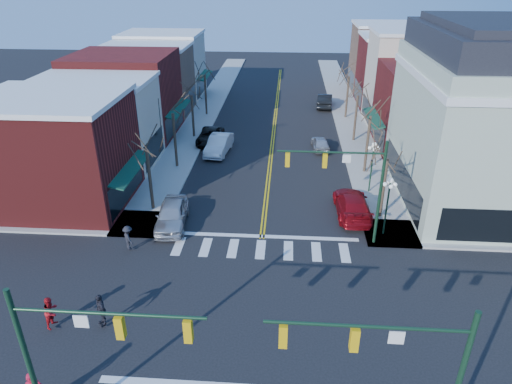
% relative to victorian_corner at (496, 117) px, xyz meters
% --- Properties ---
extents(ground, '(160.00, 160.00, 0.00)m').
position_rel_victorian_corner_xyz_m(ground, '(-16.50, -14.50, -6.66)').
color(ground, black).
rests_on(ground, ground).
extents(sidewalk_left, '(3.50, 70.00, 0.15)m').
position_rel_victorian_corner_xyz_m(sidewalk_left, '(-25.25, 5.50, -6.58)').
color(sidewalk_left, '#9E9B93').
rests_on(sidewalk_left, ground).
extents(sidewalk_right, '(3.50, 70.00, 0.15)m').
position_rel_victorian_corner_xyz_m(sidewalk_right, '(-7.75, 5.50, -6.58)').
color(sidewalk_right, '#9E9B93').
rests_on(sidewalk_right, ground).
extents(bldg_left_brick_a, '(10.00, 8.50, 8.00)m').
position_rel_victorian_corner_xyz_m(bldg_left_brick_a, '(-32.00, -2.75, -2.66)').
color(bldg_left_brick_a, maroon).
rests_on(bldg_left_brick_a, ground).
extents(bldg_left_stucco_a, '(10.00, 7.00, 7.50)m').
position_rel_victorian_corner_xyz_m(bldg_left_stucco_a, '(-32.00, 5.00, -2.91)').
color(bldg_left_stucco_a, beige).
rests_on(bldg_left_stucco_a, ground).
extents(bldg_left_brick_b, '(10.00, 9.00, 8.50)m').
position_rel_victorian_corner_xyz_m(bldg_left_brick_b, '(-32.00, 13.00, -2.41)').
color(bldg_left_brick_b, maroon).
rests_on(bldg_left_brick_b, ground).
extents(bldg_left_tan, '(10.00, 7.50, 7.80)m').
position_rel_victorian_corner_xyz_m(bldg_left_tan, '(-32.00, 21.25, -2.76)').
color(bldg_left_tan, '#8C654D').
rests_on(bldg_left_tan, ground).
extents(bldg_left_stucco_b, '(10.00, 8.00, 8.20)m').
position_rel_victorian_corner_xyz_m(bldg_left_stucco_b, '(-32.00, 29.00, -2.56)').
color(bldg_left_stucco_b, beige).
rests_on(bldg_left_stucco_b, ground).
extents(bldg_right_brick_a, '(10.00, 8.50, 8.00)m').
position_rel_victorian_corner_xyz_m(bldg_right_brick_a, '(-1.00, 11.25, -2.66)').
color(bldg_right_brick_a, maroon).
rests_on(bldg_right_brick_a, ground).
extents(bldg_right_stucco, '(10.00, 7.00, 10.00)m').
position_rel_victorian_corner_xyz_m(bldg_right_stucco, '(-1.00, 19.00, -1.66)').
color(bldg_right_stucco, beige).
rests_on(bldg_right_stucco, ground).
extents(bldg_right_brick_b, '(10.00, 8.00, 8.50)m').
position_rel_victorian_corner_xyz_m(bldg_right_brick_b, '(-1.00, 26.50, -2.41)').
color(bldg_right_brick_b, maroon).
rests_on(bldg_right_brick_b, ground).
extents(bldg_right_tan, '(10.00, 8.00, 9.00)m').
position_rel_victorian_corner_xyz_m(bldg_right_tan, '(-1.00, 34.50, -2.16)').
color(bldg_right_tan, '#8C654D').
rests_on(bldg_right_tan, ground).
extents(victorian_corner, '(12.25, 14.25, 13.30)m').
position_rel_victorian_corner_xyz_m(victorian_corner, '(0.00, 0.00, 0.00)').
color(victorian_corner, '#ACBAA1').
rests_on(victorian_corner, ground).
extents(traffic_mast_near_left, '(6.60, 0.28, 7.20)m').
position_rel_victorian_corner_xyz_m(traffic_mast_near_left, '(-22.05, -21.90, -1.95)').
color(traffic_mast_near_left, '#14331E').
rests_on(traffic_mast_near_left, ground).
extents(traffic_mast_near_right, '(6.60, 0.28, 7.20)m').
position_rel_victorian_corner_xyz_m(traffic_mast_near_right, '(-10.95, -21.90, -1.95)').
color(traffic_mast_near_right, '#14331E').
rests_on(traffic_mast_near_right, ground).
extents(traffic_mast_far_right, '(6.60, 0.28, 7.20)m').
position_rel_victorian_corner_xyz_m(traffic_mast_far_right, '(-10.95, -7.10, -1.95)').
color(traffic_mast_far_right, '#14331E').
rests_on(traffic_mast_far_right, ground).
extents(lamppost_corner, '(0.36, 0.36, 4.33)m').
position_rel_victorian_corner_xyz_m(lamppost_corner, '(-8.30, -6.00, -3.70)').
color(lamppost_corner, '#14331E').
rests_on(lamppost_corner, ground).
extents(lamppost_midblock, '(0.36, 0.36, 4.33)m').
position_rel_victorian_corner_xyz_m(lamppost_midblock, '(-8.30, 0.50, -3.70)').
color(lamppost_midblock, '#14331E').
rests_on(lamppost_midblock, ground).
extents(tree_left_a, '(0.24, 0.24, 4.76)m').
position_rel_victorian_corner_xyz_m(tree_left_a, '(-24.90, -3.50, -4.28)').
color(tree_left_a, '#382B21').
rests_on(tree_left_a, ground).
extents(tree_left_b, '(0.24, 0.24, 5.04)m').
position_rel_victorian_corner_xyz_m(tree_left_b, '(-24.90, 4.50, -4.14)').
color(tree_left_b, '#382B21').
rests_on(tree_left_b, ground).
extents(tree_left_c, '(0.24, 0.24, 4.55)m').
position_rel_victorian_corner_xyz_m(tree_left_c, '(-24.90, 12.50, -4.38)').
color(tree_left_c, '#382B21').
rests_on(tree_left_c, ground).
extents(tree_left_d, '(0.24, 0.24, 4.90)m').
position_rel_victorian_corner_xyz_m(tree_left_d, '(-24.90, 20.50, -4.21)').
color(tree_left_d, '#382B21').
rests_on(tree_left_d, ground).
extents(tree_right_a, '(0.24, 0.24, 4.62)m').
position_rel_victorian_corner_xyz_m(tree_right_a, '(-8.10, -3.50, -4.35)').
color(tree_right_a, '#382B21').
rests_on(tree_right_a, ground).
extents(tree_right_b, '(0.24, 0.24, 5.18)m').
position_rel_victorian_corner_xyz_m(tree_right_b, '(-8.10, 4.50, -4.07)').
color(tree_right_b, '#382B21').
rests_on(tree_right_b, ground).
extents(tree_right_c, '(0.24, 0.24, 4.83)m').
position_rel_victorian_corner_xyz_m(tree_right_c, '(-8.10, 12.50, -4.24)').
color(tree_right_c, '#382B21').
rests_on(tree_right_c, ground).
extents(tree_right_d, '(0.24, 0.24, 4.97)m').
position_rel_victorian_corner_xyz_m(tree_right_d, '(-8.10, 20.50, -4.17)').
color(tree_right_d, '#382B21').
rests_on(tree_right_d, ground).
extents(car_left_near, '(2.50, 5.22, 1.72)m').
position_rel_victorian_corner_xyz_m(car_left_near, '(-22.90, -5.68, -5.80)').
color(car_left_near, '#B5B5BA').
rests_on(car_left_near, ground).
extents(car_left_mid, '(2.37, 5.38, 1.72)m').
position_rel_victorian_corner_xyz_m(car_left_mid, '(-21.60, 8.28, -5.80)').
color(car_left_mid, silver).
rests_on(car_left_mid, ground).
extents(car_left_far, '(2.43, 5.15, 1.42)m').
position_rel_victorian_corner_xyz_m(car_left_far, '(-22.90, 11.02, -5.95)').
color(car_left_far, black).
rests_on(car_left_far, ground).
extents(car_right_near, '(2.50, 5.80, 1.66)m').
position_rel_victorian_corner_xyz_m(car_right_near, '(-10.10, -3.20, -5.83)').
color(car_right_near, maroon).
rests_on(car_right_near, ground).
extents(car_right_mid, '(1.85, 3.99, 1.32)m').
position_rel_victorian_corner_xyz_m(car_right_mid, '(-11.70, 9.90, -6.00)').
color(car_right_mid, '#B4B4B9').
rests_on(car_right_mid, ground).
extents(car_right_far, '(2.31, 5.33, 1.70)m').
position_rel_victorian_corner_xyz_m(car_right_far, '(-10.31, 25.13, -5.80)').
color(car_right_far, black).
rests_on(car_right_far, ground).
extents(pedestrian_red_b, '(0.78, 0.93, 1.73)m').
position_rel_victorian_corner_xyz_m(pedestrian_red_b, '(-26.50, -16.11, -5.64)').
color(pedestrian_red_b, '#B11219').
rests_on(pedestrian_red_b, sidewalk_left).
extents(pedestrian_dark_a, '(1.04, 1.13, 1.85)m').
position_rel_victorian_corner_xyz_m(pedestrian_dark_a, '(-24.05, -15.84, -5.58)').
color(pedestrian_dark_a, black).
rests_on(pedestrian_dark_a, sidewalk_left).
extents(pedestrian_dark_b, '(1.16, 1.21, 1.65)m').
position_rel_victorian_corner_xyz_m(pedestrian_dark_b, '(-24.89, -9.02, -5.68)').
color(pedestrian_dark_b, black).
rests_on(pedestrian_dark_b, sidewalk_left).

